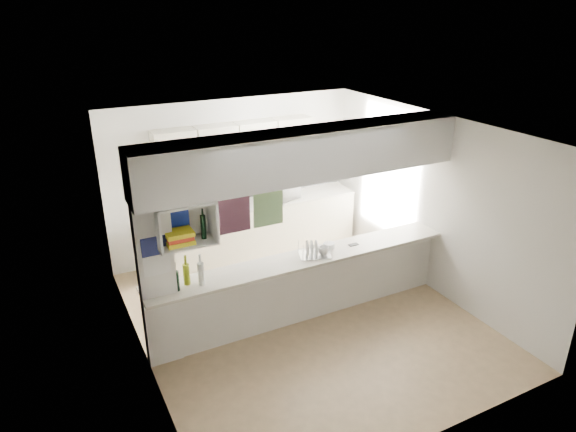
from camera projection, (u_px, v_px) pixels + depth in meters
floor at (303, 317)px, 7.00m from camera, size 4.80×4.80×0.00m
ceiling at (306, 130)px, 6.00m from camera, size 4.80×4.80×0.00m
wall_back at (234, 178)px, 8.47m from camera, size 4.20×0.00×4.20m
wall_left at (137, 267)px, 5.62m from camera, size 0.00×4.80×4.80m
wall_right at (432, 203)px, 7.39m from camera, size 0.00×4.80×4.80m
servery_partition at (292, 207)px, 6.29m from camera, size 4.20×0.50×2.60m
cubby_shelf at (183, 226)px, 5.63m from camera, size 0.65×0.35×0.50m
kitchen_run at (250, 208)px, 8.51m from camera, size 3.60×0.63×2.24m
microwave at (281, 190)px, 8.56m from camera, size 0.66×0.53×0.32m
bowl at (282, 179)px, 8.48m from camera, size 0.27×0.27×0.07m
dish_rack at (315, 249)px, 6.68m from camera, size 0.49×0.42×0.22m
cup at (324, 251)px, 6.67m from camera, size 0.17×0.17×0.11m
wine_bottles at (188, 275)px, 5.93m from camera, size 0.38×0.16×0.39m
plastic_tubs at (330, 246)px, 6.89m from camera, size 0.49×0.18×0.07m
utensil_jar at (205, 207)px, 8.13m from camera, size 0.09×0.09×0.13m
knife_block at (260, 195)px, 8.55m from camera, size 0.11×0.10×0.18m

